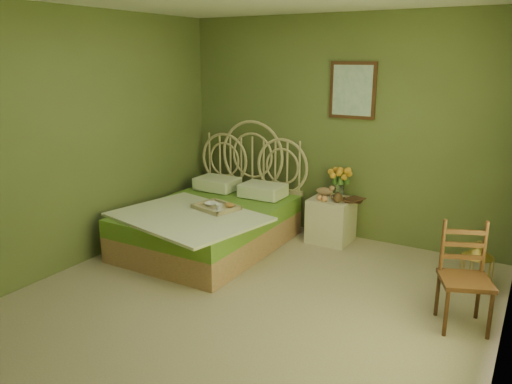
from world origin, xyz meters
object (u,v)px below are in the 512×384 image
Objects in this scene: bed at (212,221)px; nightstand at (332,213)px; birdcage at (477,267)px; chair at (468,269)px.

nightstand is (1.14, 0.84, 0.05)m from bed.
birdcage is at bearing 7.07° from bed.
nightstand is 2.22× the size of birdcage.
nightstand is 1.73m from birdcage.
chair is (2.79, -0.40, 0.18)m from bed.
bed is 2.83m from chair.
bed reaches higher than nightstand.
nightstand is at bearing 163.21° from birdcage.
chair reaches higher than birdcage.
chair is at bearing -8.19° from bed.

